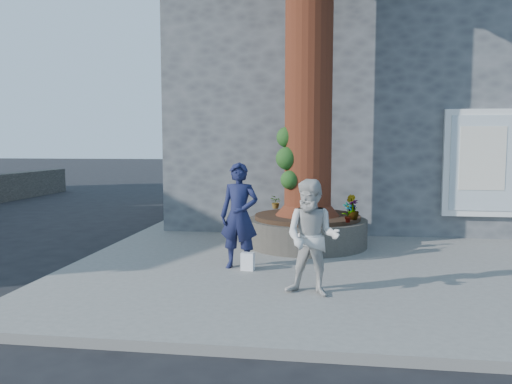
# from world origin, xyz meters

# --- Properties ---
(ground) EXTENTS (120.00, 120.00, 0.00)m
(ground) POSITION_xyz_m (0.00, 0.00, 0.00)
(ground) COLOR black
(ground) RESTS_ON ground
(pavement) EXTENTS (9.00, 8.00, 0.12)m
(pavement) POSITION_xyz_m (1.50, 1.00, 0.06)
(pavement) COLOR slate
(pavement) RESTS_ON ground
(yellow_line) EXTENTS (0.10, 30.00, 0.01)m
(yellow_line) POSITION_xyz_m (-3.05, 1.00, 0.00)
(yellow_line) COLOR yellow
(yellow_line) RESTS_ON ground
(stone_shop) EXTENTS (10.30, 8.30, 6.30)m
(stone_shop) POSITION_xyz_m (2.50, 7.20, 3.16)
(stone_shop) COLOR #4A4C4F
(stone_shop) RESTS_ON ground
(planter) EXTENTS (2.30, 2.30, 0.60)m
(planter) POSITION_xyz_m (0.80, 2.00, 0.41)
(planter) COLOR black
(planter) RESTS_ON pavement
(man) EXTENTS (0.66, 0.48, 1.68)m
(man) POSITION_xyz_m (-0.20, 0.06, 0.96)
(man) COLOR #15193A
(man) RESTS_ON pavement
(woman) EXTENTS (0.85, 0.73, 1.52)m
(woman) POSITION_xyz_m (0.98, -1.22, 0.88)
(woman) COLOR #BCBAB4
(woman) RESTS_ON pavement
(shopping_bag) EXTENTS (0.21, 0.14, 0.28)m
(shopping_bag) POSITION_xyz_m (-0.05, -0.07, 0.26)
(shopping_bag) COLOR white
(shopping_bag) RESTS_ON pavement
(plant_a) EXTENTS (0.23, 0.21, 0.36)m
(plant_a) POSITION_xyz_m (1.53, 1.15, 0.90)
(plant_a) COLOR gray
(plant_a) RESTS_ON planter
(plant_b) EXTENTS (0.28, 0.28, 0.37)m
(plant_b) POSITION_xyz_m (1.65, 2.32, 0.91)
(plant_b) COLOR gray
(plant_b) RESTS_ON planter
(plant_c) EXTENTS (0.29, 0.29, 0.37)m
(plant_c) POSITION_xyz_m (1.65, 1.52, 0.90)
(plant_c) COLOR gray
(plant_c) RESTS_ON planter
(plant_d) EXTENTS (0.33, 0.34, 0.29)m
(plant_d) POSITION_xyz_m (0.10, 2.85, 0.86)
(plant_d) COLOR gray
(plant_d) RESTS_ON planter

